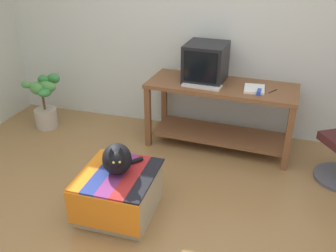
# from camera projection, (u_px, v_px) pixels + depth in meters

# --- Properties ---
(ground_plane) EXTENTS (14.00, 14.00, 0.00)m
(ground_plane) POSITION_uv_depth(u_px,v_px,m) (137.00, 235.00, 2.87)
(ground_plane) COLOR olive
(back_wall) EXTENTS (8.00, 0.10, 2.60)m
(back_wall) POSITION_uv_depth(u_px,v_px,m) (198.00, 18.00, 4.04)
(back_wall) COLOR silver
(back_wall) RESTS_ON ground_plane
(desk) EXTENTS (1.59, 0.69, 0.73)m
(desk) POSITION_uv_depth(u_px,v_px,m) (220.00, 105.00, 3.92)
(desk) COLOR brown
(desk) RESTS_ON ground_plane
(tv_monitor) EXTENTS (0.44, 0.48, 0.40)m
(tv_monitor) POSITION_uv_depth(u_px,v_px,m) (206.00, 63.00, 3.85)
(tv_monitor) COLOR black
(tv_monitor) RESTS_ON desk
(keyboard) EXTENTS (0.41, 0.19, 0.02)m
(keyboard) POSITION_uv_depth(u_px,v_px,m) (202.00, 86.00, 3.75)
(keyboard) COLOR beige
(keyboard) RESTS_ON desk
(book) EXTENTS (0.21, 0.26, 0.02)m
(book) POSITION_uv_depth(u_px,v_px,m) (254.00, 89.00, 3.67)
(book) COLOR white
(book) RESTS_ON desk
(ottoman_with_blanket) EXTENTS (0.60, 0.65, 0.38)m
(ottoman_with_blanket) POSITION_uv_depth(u_px,v_px,m) (119.00, 193.00, 3.04)
(ottoman_with_blanket) COLOR tan
(ottoman_with_blanket) RESTS_ON ground_plane
(cat) EXTENTS (0.34, 0.41, 0.29)m
(cat) POSITION_uv_depth(u_px,v_px,m) (117.00, 159.00, 2.91)
(cat) COLOR black
(cat) RESTS_ON ottoman_with_blanket
(potted_plant) EXTENTS (0.43, 0.33, 0.66)m
(potted_plant) POSITION_uv_depth(u_px,v_px,m) (44.00, 103.00, 4.40)
(potted_plant) COLOR #B7A893
(potted_plant) RESTS_ON ground_plane
(stapler) EXTENTS (0.04, 0.11, 0.04)m
(stapler) POSITION_uv_depth(u_px,v_px,m) (259.00, 92.00, 3.57)
(stapler) COLOR #2342B7
(stapler) RESTS_ON desk
(pen) EXTENTS (0.08, 0.12, 0.01)m
(pen) POSITION_uv_depth(u_px,v_px,m) (273.00, 91.00, 3.64)
(pen) COLOR black
(pen) RESTS_ON desk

